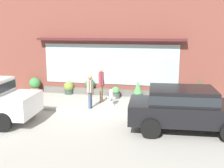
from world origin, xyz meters
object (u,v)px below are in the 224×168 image
object	(u,v)px
potted_plant_low_front	(177,93)
potted_plant_window_right	(90,86)
parked_car_black	(185,106)
potted_plant_corner_tall	(199,91)
potted_plant_near_hydrant	(69,88)
pedestrian_with_handbag	(101,82)
potted_plant_trailing_edge	(35,85)
fire_hydrant	(111,97)
potted_plant_window_center	(116,93)
potted_plant_by_entrance	(138,91)
pedestrian_passerby	(90,89)

from	to	relation	value
potted_plant_low_front	potted_plant_window_right	bearing A→B (deg)	178.12
parked_car_black	potted_plant_corner_tall	size ratio (longest dim) A/B	3.59
potted_plant_near_hydrant	potted_plant_corner_tall	distance (m)	6.87
pedestrian_with_handbag	potted_plant_trailing_edge	size ratio (longest dim) A/B	1.98
potted_plant_window_right	potted_plant_near_hydrant	bearing A→B (deg)	-177.94
potted_plant_low_front	potted_plant_corner_tall	size ratio (longest dim) A/B	0.56
fire_hydrant	potted_plant_window_center	xyz separation A→B (m)	(-0.07, 1.40, -0.12)
fire_hydrant	potted_plant_low_front	size ratio (longest dim) A/B	1.25
parked_car_black	potted_plant_trailing_edge	world-z (taller)	parked_car_black
potted_plant_by_entrance	potted_plant_corner_tall	distance (m)	3.00
parked_car_black	potted_plant_window_right	distance (m)	6.46
fire_hydrant	potted_plant_near_hydrant	distance (m)	3.28
parked_car_black	potted_plant_low_front	distance (m)	4.25
fire_hydrant	potted_plant_window_center	bearing A→B (deg)	92.88
parked_car_black	potted_plant_near_hydrant	distance (m)	7.39
parked_car_black	potted_plant_window_right	size ratio (longest dim) A/B	4.79
pedestrian_with_handbag	potted_plant_window_right	distance (m)	1.69
fire_hydrant	parked_car_black	xyz separation A→B (m)	(3.19, -2.58, 0.48)
parked_car_black	potted_plant_trailing_edge	size ratio (longest dim) A/B	4.77
potted_plant_by_entrance	potted_plant_near_hydrant	distance (m)	3.88
potted_plant_by_entrance	potted_plant_corner_tall	xyz separation A→B (m)	(3.00, 0.08, 0.09)
pedestrian_with_handbag	potted_plant_corner_tall	size ratio (longest dim) A/B	1.49
parked_car_black	potted_plant_by_entrance	bearing A→B (deg)	114.23
fire_hydrant	potted_plant_corner_tall	xyz separation A→B (m)	(4.09, 1.45, 0.15)
parked_car_black	potted_plant_near_hydrant	world-z (taller)	parked_car_black
potted_plant_near_hydrant	potted_plant_window_center	world-z (taller)	potted_plant_near_hydrant
pedestrian_passerby	potted_plant_trailing_edge	world-z (taller)	pedestrian_passerby
fire_hydrant	pedestrian_passerby	bearing A→B (deg)	-140.56
pedestrian_passerby	potted_plant_low_front	distance (m)	4.56
potted_plant_corner_tall	potted_plant_window_right	bearing A→B (deg)	176.63
potted_plant_trailing_edge	potted_plant_window_center	size ratio (longest dim) A/B	1.45
potted_plant_window_center	potted_plant_corner_tall	bearing A→B (deg)	0.68
pedestrian_with_handbag	potted_plant_trailing_edge	distance (m)	4.32
potted_plant_near_hydrant	potted_plant_corner_tall	size ratio (longest dim) A/B	0.61
pedestrian_with_handbag	potted_plant_low_front	size ratio (longest dim) A/B	2.68
fire_hydrant	potted_plant_window_center	size ratio (longest dim) A/B	1.33
potted_plant_trailing_edge	potted_plant_low_front	xyz separation A→B (m)	(7.80, 0.02, -0.12)
fire_hydrant	potted_plant_near_hydrant	xyz separation A→B (m)	(-2.78, 1.74, -0.04)
pedestrian_with_handbag	potted_plant_corner_tall	xyz separation A→B (m)	(4.69, 0.96, -0.45)
fire_hydrant	pedestrian_with_handbag	bearing A→B (deg)	140.59
pedestrian_passerby	parked_car_black	world-z (taller)	pedestrian_passerby
potted_plant_low_front	potted_plant_trailing_edge	bearing A→B (deg)	-179.82
parked_car_black	potted_plant_window_center	world-z (taller)	parked_car_black
fire_hydrant	pedestrian_with_handbag	distance (m)	0.98
potted_plant_by_entrance	potted_plant_corner_tall	bearing A→B (deg)	1.62
potted_plant_corner_tall	potted_plant_low_front	bearing A→B (deg)	169.98
potted_plant_window_center	potted_plant_corner_tall	world-z (taller)	potted_plant_corner_tall
potted_plant_low_front	potted_plant_near_hydrant	bearing A→B (deg)	178.94
pedestrian_with_handbag	potted_plant_trailing_edge	world-z (taller)	pedestrian_with_handbag
fire_hydrant	pedestrian_passerby	distance (m)	1.17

